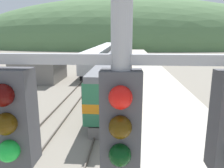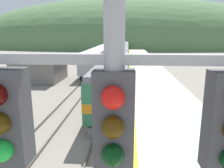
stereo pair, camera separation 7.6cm
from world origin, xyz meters
name	(u,v)px [view 1 (the left image)]	position (x,y,z in m)	size (l,w,h in m)	color
track_main	(123,56)	(0.00, 70.00, 0.08)	(1.52, 180.00, 0.16)	#4C443D
track_siding	(110,55)	(-4.13, 70.00, 0.08)	(1.52, 180.00, 0.16)	#4C443D
platform	(141,62)	(4.37, 50.00, 0.57)	(5.61, 140.00, 1.15)	#BCB5A5
distant_hills	(125,46)	(0.00, 124.09, 0.00)	(178.49, 80.32, 50.24)	#517547
station_shed	(40,68)	(-11.00, 32.20, 1.73)	(6.56, 6.78, 3.41)	slate
express_train_lead_car	(115,75)	(0.00, 25.54, 2.16)	(2.85, 21.70, 4.30)	black
carriage_second	(121,56)	(0.00, 47.71, 2.15)	(2.84, 20.42, 3.94)	black
carriage_third	(123,49)	(0.00, 69.02, 2.15)	(2.84, 20.42, 3.94)	black
carriage_fourth	(124,46)	(0.00, 90.32, 2.15)	(2.84, 20.42, 3.94)	black
siding_train	(104,54)	(-4.13, 53.75, 1.98)	(2.90, 44.52, 3.84)	black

